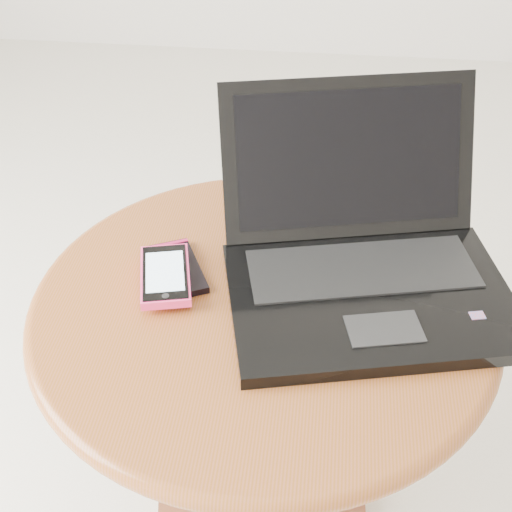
# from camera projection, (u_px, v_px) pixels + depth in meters

# --- Properties ---
(table) EXTENTS (0.65, 0.65, 0.51)m
(table) POSITION_uv_depth(u_px,v_px,m) (263.00, 354.00, 1.05)
(table) COLOR #5E2917
(table) RESTS_ON ground
(laptop) EXTENTS (0.44, 0.43, 0.23)m
(laptop) POSITION_uv_depth(u_px,v_px,m) (364.00, 256.00, 0.98)
(laptop) COLOR black
(laptop) RESTS_ON table
(phone_black) EXTENTS (0.11, 0.14, 0.01)m
(phone_black) POSITION_uv_depth(u_px,v_px,m) (177.00, 269.00, 1.02)
(phone_black) COLOR black
(phone_black) RESTS_ON table
(phone_pink) EXTENTS (0.09, 0.14, 0.02)m
(phone_pink) POSITION_uv_depth(u_px,v_px,m) (165.00, 275.00, 0.99)
(phone_pink) COLOR #FD3572
(phone_pink) RESTS_ON phone_black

